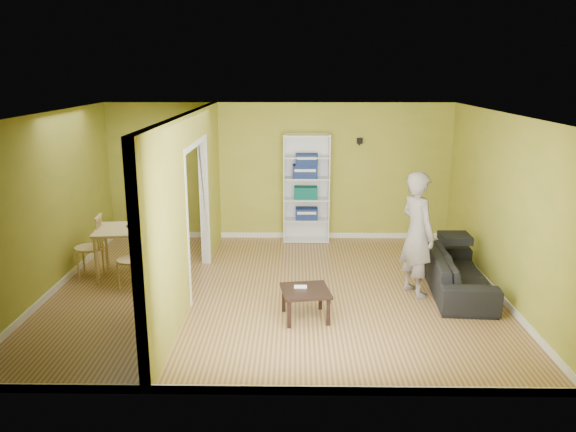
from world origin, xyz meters
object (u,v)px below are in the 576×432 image
object	(u,v)px
sofa	(458,267)
chair_left	(89,246)
dining_table	(138,233)
person	(418,223)
coffee_table	(305,294)
chair_near	(131,258)
bookshelf	(306,188)
chair_far	(153,238)

from	to	relation	value
sofa	chair_left	distance (m)	5.67
chair_left	dining_table	bearing A→B (deg)	86.92
person	coffee_table	size ratio (longest dim) A/B	3.51
dining_table	chair_near	distance (m)	0.59
coffee_table	chair_near	size ratio (longest dim) A/B	0.65
bookshelf	chair_left	distance (m)	4.02
person	coffee_table	xyz separation A→B (m)	(-1.61, -0.87, -0.72)
chair_near	coffee_table	bearing A→B (deg)	-2.80
chair_near	person	bearing A→B (deg)	16.86
person	chair_left	xyz separation A→B (m)	(-4.99, 0.67, -0.57)
sofa	chair_left	bearing A→B (deg)	88.41
chair_left	person	bearing A→B (deg)	77.37
chair_left	coffee_table	bearing A→B (deg)	60.51
sofa	dining_table	size ratio (longest dim) A/B	1.60
sofa	coffee_table	size ratio (longest dim) A/B	3.31
dining_table	chair_far	world-z (taller)	chair_far
bookshelf	chair_far	world-z (taller)	bookshelf
person	chair_near	bearing A→B (deg)	64.07
chair_far	bookshelf	bearing A→B (deg)	-137.72
sofa	chair_far	distance (m)	4.94
bookshelf	chair_near	distance (m)	3.68
person	bookshelf	distance (m)	3.08
bookshelf	chair_far	size ratio (longest dim) A/B	2.31
chair_near	chair_far	bearing A→B (deg)	107.32
person	chair_near	xyz separation A→B (m)	(-4.18, 0.16, -0.60)
chair_near	chair_far	world-z (taller)	chair_near
bookshelf	dining_table	distance (m)	3.34
person	coffee_table	distance (m)	1.97
sofa	bookshelf	size ratio (longest dim) A/B	0.98
person	coffee_table	bearing A→B (deg)	94.78
sofa	bookshelf	bearing A→B (deg)	44.63
person	coffee_table	world-z (taller)	person
coffee_table	chair_far	size ratio (longest dim) A/B	0.69
sofa	dining_table	xyz separation A→B (m)	(-4.87, 0.60, 0.32)
coffee_table	chair_left	size ratio (longest dim) A/B	0.62
chair_far	sofa	bearing A→B (deg)	-179.47
sofa	dining_table	world-z (taller)	dining_table
sofa	person	distance (m)	0.95
person	chair_near	world-z (taller)	person
chair_far	coffee_table	bearing A→B (deg)	154.12
coffee_table	dining_table	xyz separation A→B (m)	(-2.61, 1.57, 0.36)
bookshelf	chair_left	bearing A→B (deg)	-150.00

